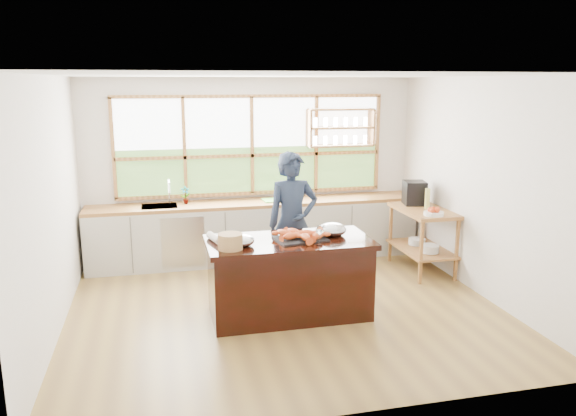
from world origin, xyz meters
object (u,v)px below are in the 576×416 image
object	(u,v)px
cook	(293,223)
wicker_basket	(230,241)
island	(289,277)
espresso_machine	(414,193)

from	to	relation	value
cook	wicker_basket	distance (m)	1.33
island	cook	xyz separation A→B (m)	(0.22, 0.75, 0.44)
wicker_basket	cook	bearing A→B (deg)	46.56
cook	island	bearing A→B (deg)	-109.88
island	wicker_basket	size ratio (longest dim) A/B	7.03
island	espresso_machine	world-z (taller)	espresso_machine
cook	espresso_machine	size ratio (longest dim) A/B	5.30
cook	wicker_basket	size ratio (longest dim) A/B	6.81
island	cook	size ratio (longest dim) A/B	1.03
island	wicker_basket	bearing A→B (deg)	-163.15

